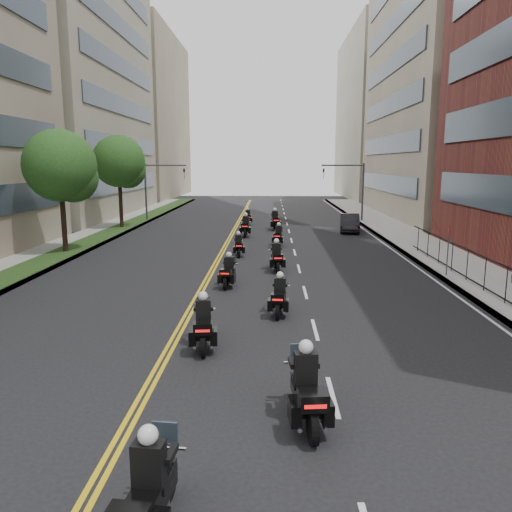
{
  "coord_description": "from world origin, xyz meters",
  "views": [
    {
      "loc": [
        1.65,
        -6.45,
        5.66
      ],
      "look_at": [
        1.06,
        13.8,
        1.86
      ],
      "focal_mm": 35.0,
      "sensor_mm": 36.0,
      "label": 1
    }
  ],
  "objects_px": {
    "motorcycle_4": "(229,273)",
    "motorcycle_10": "(248,218)",
    "motorcycle_8": "(246,227)",
    "motorcycle_6": "(238,246)",
    "motorcycle_2": "(203,326)",
    "motorcycle_7": "(278,237)",
    "motorcycle_0": "(147,499)",
    "motorcycle_5": "(277,258)",
    "motorcycle_9": "(275,221)",
    "parked_sedan": "(350,223)",
    "motorcycle_1": "(306,392)",
    "motorcycle_3": "(279,298)"
  },
  "relations": [
    {
      "from": "motorcycle_4",
      "to": "motorcycle_10",
      "type": "height_order",
      "value": "motorcycle_4"
    },
    {
      "from": "motorcycle_8",
      "to": "motorcycle_6",
      "type": "bearing_deg",
      "value": -89.57
    },
    {
      "from": "motorcycle_2",
      "to": "motorcycle_7",
      "type": "bearing_deg",
      "value": 76.06
    },
    {
      "from": "motorcycle_0",
      "to": "motorcycle_5",
      "type": "distance_m",
      "value": 19.46
    },
    {
      "from": "motorcycle_10",
      "to": "motorcycle_8",
      "type": "bearing_deg",
      "value": -95.09
    },
    {
      "from": "motorcycle_2",
      "to": "motorcycle_10",
      "type": "relative_size",
      "value": 1.13
    },
    {
      "from": "motorcycle_0",
      "to": "motorcycle_2",
      "type": "xyz_separation_m",
      "value": [
        -0.23,
        8.05,
        -0.02
      ]
    },
    {
      "from": "motorcycle_9",
      "to": "parked_sedan",
      "type": "xyz_separation_m",
      "value": [
        6.2,
        -0.96,
        -0.0
      ]
    },
    {
      "from": "motorcycle_1",
      "to": "motorcycle_8",
      "type": "height_order",
      "value": "motorcycle_1"
    },
    {
      "from": "motorcycle_0",
      "to": "motorcycle_6",
      "type": "distance_m",
      "value": 23.56
    },
    {
      "from": "motorcycle_3",
      "to": "motorcycle_10",
      "type": "relative_size",
      "value": 1.04
    },
    {
      "from": "motorcycle_5",
      "to": "motorcycle_6",
      "type": "xyz_separation_m",
      "value": [
        -2.29,
        4.22,
        -0.08
      ]
    },
    {
      "from": "motorcycle_0",
      "to": "parked_sedan",
      "type": "distance_m",
      "value": 35.77
    },
    {
      "from": "motorcycle_1",
      "to": "motorcycle_2",
      "type": "distance_m",
      "value": 5.33
    },
    {
      "from": "motorcycle_8",
      "to": "motorcycle_7",
      "type": "bearing_deg",
      "value": -59.57
    },
    {
      "from": "motorcycle_1",
      "to": "parked_sedan",
      "type": "relative_size",
      "value": 0.57
    },
    {
      "from": "motorcycle_10",
      "to": "motorcycle_4",
      "type": "bearing_deg",
      "value": -95.95
    },
    {
      "from": "motorcycle_3",
      "to": "motorcycle_9",
      "type": "distance_m",
      "value": 24.13
    },
    {
      "from": "motorcycle_2",
      "to": "motorcycle_7",
      "type": "height_order",
      "value": "motorcycle_2"
    },
    {
      "from": "parked_sedan",
      "to": "motorcycle_3",
      "type": "bearing_deg",
      "value": -97.51
    },
    {
      "from": "motorcycle_1",
      "to": "motorcycle_9",
      "type": "xyz_separation_m",
      "value": [
        -0.42,
        32.18,
        -0.01
      ]
    },
    {
      "from": "motorcycle_1",
      "to": "motorcycle_7",
      "type": "xyz_separation_m",
      "value": [
        -0.25,
        23.84,
        -0.11
      ]
    },
    {
      "from": "motorcycle_3",
      "to": "motorcycle_4",
      "type": "relative_size",
      "value": 1.01
    },
    {
      "from": "motorcycle_4",
      "to": "motorcycle_8",
      "type": "distance_m",
      "value": 15.88
    },
    {
      "from": "motorcycle_3",
      "to": "motorcycle_2",
      "type": "bearing_deg",
      "value": -118.32
    },
    {
      "from": "motorcycle_3",
      "to": "motorcycle_6",
      "type": "height_order",
      "value": "motorcycle_3"
    },
    {
      "from": "motorcycle_0",
      "to": "parked_sedan",
      "type": "xyz_separation_m",
      "value": [
        8.4,
        34.77,
        0.01
      ]
    },
    {
      "from": "motorcycle_6",
      "to": "motorcycle_7",
      "type": "xyz_separation_m",
      "value": [
        2.51,
        3.83,
        0.04
      ]
    },
    {
      "from": "motorcycle_1",
      "to": "parked_sedan",
      "type": "xyz_separation_m",
      "value": [
        5.78,
        31.22,
        -0.01
      ]
    },
    {
      "from": "motorcycle_9",
      "to": "parked_sedan",
      "type": "bearing_deg",
      "value": -14.49
    },
    {
      "from": "motorcycle_2",
      "to": "motorcycle_9",
      "type": "bearing_deg",
      "value": 78.71
    },
    {
      "from": "motorcycle_2",
      "to": "motorcycle_9",
      "type": "height_order",
      "value": "motorcycle_9"
    },
    {
      "from": "parked_sedan",
      "to": "motorcycle_5",
      "type": "bearing_deg",
      "value": -104.52
    },
    {
      "from": "motorcycle_0",
      "to": "parked_sedan",
      "type": "height_order",
      "value": "motorcycle_0"
    },
    {
      "from": "motorcycle_2",
      "to": "motorcycle_3",
      "type": "distance_m",
      "value": 4.29
    },
    {
      "from": "motorcycle_0",
      "to": "motorcycle_6",
      "type": "xyz_separation_m",
      "value": [
        -0.14,
        23.56,
        -0.12
      ]
    },
    {
      "from": "motorcycle_4",
      "to": "motorcycle_9",
      "type": "xyz_separation_m",
      "value": [
        2.31,
        19.88,
        0.1
      ]
    },
    {
      "from": "motorcycle_0",
      "to": "motorcycle_7",
      "type": "distance_m",
      "value": 27.49
    },
    {
      "from": "motorcycle_10",
      "to": "motorcycle_5",
      "type": "bearing_deg",
      "value": -89.42
    },
    {
      "from": "motorcycle_6",
      "to": "motorcycle_8",
      "type": "xyz_separation_m",
      "value": [
        0.03,
        8.17,
        0.13
      ]
    },
    {
      "from": "motorcycle_4",
      "to": "motorcycle_8",
      "type": "relative_size",
      "value": 0.87
    },
    {
      "from": "motorcycle_0",
      "to": "motorcycle_10",
      "type": "bearing_deg",
      "value": 96.08
    },
    {
      "from": "motorcycle_8",
      "to": "motorcycle_9",
      "type": "relative_size",
      "value": 0.99
    },
    {
      "from": "motorcycle_8",
      "to": "motorcycle_2",
      "type": "bearing_deg",
      "value": -89.65
    },
    {
      "from": "motorcycle_2",
      "to": "motorcycle_5",
      "type": "distance_m",
      "value": 11.54
    },
    {
      "from": "motorcycle_3",
      "to": "motorcycle_9",
      "type": "bearing_deg",
      "value": 95.68
    },
    {
      "from": "motorcycle_2",
      "to": "motorcycle_7",
      "type": "distance_m",
      "value": 19.52
    },
    {
      "from": "motorcycle_1",
      "to": "motorcycle_4",
      "type": "relative_size",
      "value": 1.17
    },
    {
      "from": "motorcycle_0",
      "to": "motorcycle_7",
      "type": "xyz_separation_m",
      "value": [
        2.38,
        27.39,
        -0.09
      ]
    },
    {
      "from": "motorcycle_6",
      "to": "motorcycle_8",
      "type": "distance_m",
      "value": 8.17
    }
  ]
}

